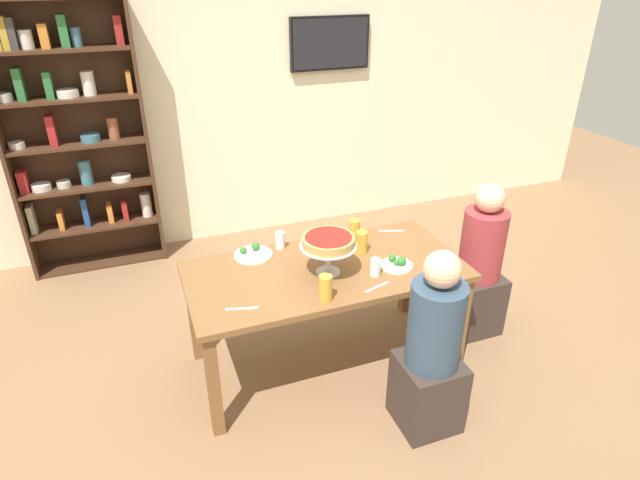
% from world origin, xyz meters
% --- Properties ---
extents(ground_plane, '(12.00, 12.00, 0.00)m').
position_xyz_m(ground_plane, '(0.00, 0.00, 0.00)').
color(ground_plane, '#846042').
extents(rear_partition, '(8.00, 0.12, 2.80)m').
position_xyz_m(rear_partition, '(0.00, 2.20, 1.40)').
color(rear_partition, beige).
rests_on(rear_partition, ground_plane).
extents(dining_table, '(1.72, 0.83, 0.74)m').
position_xyz_m(dining_table, '(0.00, 0.00, 0.65)').
color(dining_table, brown).
rests_on(dining_table, ground_plane).
extents(bookshelf, '(1.10, 0.30, 2.21)m').
position_xyz_m(bookshelf, '(-1.42, 2.01, 1.16)').
color(bookshelf, '#422819').
rests_on(bookshelf, ground_plane).
extents(television, '(0.76, 0.05, 0.47)m').
position_xyz_m(television, '(0.85, 2.11, 1.77)').
color(television, black).
extents(diner_head_east, '(0.34, 0.34, 1.15)m').
position_xyz_m(diner_head_east, '(1.15, -0.02, 0.49)').
color(diner_head_east, '#382D28').
rests_on(diner_head_east, ground_plane).
extents(diner_near_right, '(0.34, 0.34, 1.15)m').
position_xyz_m(diner_near_right, '(0.36, -0.70, 0.49)').
color(diner_near_right, '#382D28').
rests_on(diner_near_right, ground_plane).
extents(deep_dish_pizza_stand, '(0.35, 0.35, 0.25)m').
position_xyz_m(deep_dish_pizza_stand, '(-0.01, -0.06, 0.95)').
color(deep_dish_pizza_stand, silver).
rests_on(deep_dish_pizza_stand, dining_table).
extents(salad_plate_near_diner, '(0.25, 0.25, 0.07)m').
position_xyz_m(salad_plate_near_diner, '(-0.38, 0.32, 0.75)').
color(salad_plate_near_diner, white).
rests_on(salad_plate_near_diner, dining_table).
extents(salad_plate_far_diner, '(0.20, 0.20, 0.07)m').
position_xyz_m(salad_plate_far_diner, '(0.43, -0.13, 0.76)').
color(salad_plate_far_diner, white).
rests_on(salad_plate_far_diner, dining_table).
extents(beer_glass_amber_tall, '(0.08, 0.08, 0.15)m').
position_xyz_m(beer_glass_amber_tall, '(0.32, 0.28, 0.82)').
color(beer_glass_amber_tall, gold).
rests_on(beer_glass_amber_tall, dining_table).
extents(beer_glass_amber_short, '(0.08, 0.08, 0.15)m').
position_xyz_m(beer_glass_amber_short, '(0.29, 0.11, 0.81)').
color(beer_glass_amber_short, gold).
rests_on(beer_glass_amber_short, dining_table).
extents(beer_glass_amber_spare, '(0.08, 0.08, 0.16)m').
position_xyz_m(beer_glass_amber_spare, '(-0.12, -0.32, 0.82)').
color(beer_glass_amber_spare, gold).
rests_on(beer_glass_amber_spare, dining_table).
extents(water_glass_clear_near, '(0.06, 0.06, 0.12)m').
position_xyz_m(water_glass_clear_near, '(-0.19, 0.36, 0.80)').
color(water_glass_clear_near, white).
rests_on(water_glass_clear_near, dining_table).
extents(water_glass_clear_far, '(0.07, 0.07, 0.11)m').
position_xyz_m(water_glass_clear_far, '(0.25, -0.18, 0.79)').
color(water_glass_clear_far, white).
rests_on(water_glass_clear_far, dining_table).
extents(cutlery_fork_near, '(0.18, 0.07, 0.00)m').
position_xyz_m(cutlery_fork_near, '(0.20, -0.31, 0.74)').
color(cutlery_fork_near, silver).
rests_on(cutlery_fork_near, dining_table).
extents(cutlery_knife_near, '(0.18, 0.07, 0.00)m').
position_xyz_m(cutlery_knife_near, '(0.02, 0.32, 0.74)').
color(cutlery_knife_near, silver).
rests_on(cutlery_knife_near, dining_table).
extents(cutlery_fork_far, '(0.18, 0.06, 0.00)m').
position_xyz_m(cutlery_fork_far, '(-0.59, -0.24, 0.74)').
color(cutlery_fork_far, silver).
rests_on(cutlery_fork_far, dining_table).
extents(cutlery_knife_far, '(0.17, 0.08, 0.00)m').
position_xyz_m(cutlery_knife_far, '(0.62, 0.31, 0.74)').
color(cutlery_knife_far, silver).
rests_on(cutlery_knife_far, dining_table).
extents(cutlery_spare_fork, '(0.18, 0.04, 0.00)m').
position_xyz_m(cutlery_spare_fork, '(0.63, -0.26, 0.74)').
color(cutlery_spare_fork, silver).
rests_on(cutlery_spare_fork, dining_table).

